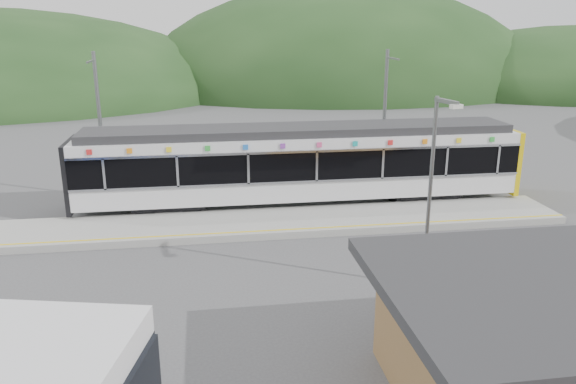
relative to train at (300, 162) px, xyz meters
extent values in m
plane|color=#4C4C4F|center=(-2.20, -6.00, -2.06)|extent=(120.00, 120.00, 0.00)
ellipsoid|color=#1E3D19|center=(13.80, 48.00, -2.06)|extent=(52.00, 39.00, 26.00)
ellipsoid|color=#1E3D19|center=(42.80, 42.00, -2.06)|extent=(44.00, 33.00, 16.00)
cube|color=#9E9E99|center=(-2.20, -2.70, -1.91)|extent=(26.00, 3.20, 0.30)
cube|color=yellow|center=(-2.20, -4.00, -1.76)|extent=(26.00, 0.10, 0.01)
cube|color=black|center=(-6.02, 0.00, -1.76)|extent=(3.20, 2.20, 0.56)
cube|color=black|center=(5.98, 0.00, -1.76)|extent=(3.20, 2.20, 0.56)
cube|color=silver|center=(-0.02, 0.00, -1.02)|extent=(20.00, 2.90, 0.92)
cube|color=black|center=(-0.02, 0.00, 0.16)|extent=(20.00, 2.96, 1.45)
cube|color=silver|center=(-0.02, -1.50, -0.51)|extent=(20.00, 0.05, 0.10)
cube|color=silver|center=(-0.02, -1.50, 0.84)|extent=(20.00, 0.05, 0.10)
cube|color=silver|center=(-0.02, 0.00, 1.11)|extent=(20.00, 2.90, 0.45)
cube|color=#2D2D30|center=(-0.02, 0.00, 1.52)|extent=(19.40, 2.50, 0.36)
cube|color=yellow|center=(10.10, 0.00, -0.16)|extent=(0.24, 2.92, 3.00)
cube|color=black|center=(-10.12, 0.00, -0.16)|extent=(0.20, 2.92, 3.00)
cube|color=silver|center=(-8.52, -1.50, 0.16)|extent=(0.10, 0.05, 1.35)
cube|color=silver|center=(-5.52, -1.50, 0.16)|extent=(0.10, 0.05, 1.35)
cube|color=silver|center=(-2.52, -1.50, 0.16)|extent=(0.10, 0.05, 1.35)
cube|color=silver|center=(0.48, -1.50, 0.16)|extent=(0.10, 0.05, 1.35)
cube|color=silver|center=(3.48, -1.50, 0.16)|extent=(0.10, 0.05, 1.35)
cube|color=silver|center=(6.48, -1.50, 0.16)|extent=(0.10, 0.05, 1.35)
cube|color=silver|center=(8.98, -1.50, 0.16)|extent=(0.10, 0.05, 1.35)
cube|color=red|center=(-9.02, -1.49, 1.12)|extent=(0.22, 0.04, 0.22)
cube|color=orange|center=(-7.42, -1.49, 1.12)|extent=(0.22, 0.04, 0.22)
cube|color=yellow|center=(-5.82, -1.49, 1.12)|extent=(0.22, 0.04, 0.22)
cube|color=green|center=(-4.22, -1.49, 1.12)|extent=(0.22, 0.04, 0.22)
cube|color=blue|center=(-2.62, -1.49, 1.12)|extent=(0.22, 0.04, 0.22)
cube|color=purple|center=(-1.02, -1.49, 1.12)|extent=(0.22, 0.04, 0.22)
cube|color=#E54C8C|center=(0.58, -1.49, 1.12)|extent=(0.22, 0.04, 0.22)
cube|color=#19A5A5|center=(2.18, -1.49, 1.12)|extent=(0.22, 0.04, 0.22)
cube|color=red|center=(3.78, -1.49, 1.12)|extent=(0.22, 0.04, 0.22)
cube|color=orange|center=(5.38, -1.49, 1.12)|extent=(0.22, 0.04, 0.22)
cube|color=yellow|center=(6.98, -1.49, 1.12)|extent=(0.22, 0.04, 0.22)
cube|color=green|center=(8.58, -1.49, 1.12)|extent=(0.22, 0.04, 0.22)
cylinder|color=slate|center=(-9.20, 2.60, 1.44)|extent=(0.18, 0.18, 7.00)
cube|color=slate|center=(-9.20, 1.80, 4.54)|extent=(0.08, 1.80, 0.08)
cylinder|color=slate|center=(4.80, 2.60, 1.44)|extent=(0.18, 0.18, 7.00)
cube|color=slate|center=(4.80, 1.80, 4.54)|extent=(0.08, 1.80, 0.08)
cylinder|color=slate|center=(2.54, -9.01, 1.02)|extent=(0.12, 0.12, 6.18)
cube|color=slate|center=(2.54, -9.47, 4.01)|extent=(0.33, 1.03, 0.12)
cube|color=silver|center=(2.54, -9.94, 3.93)|extent=(0.38, 0.25, 0.12)
camera|label=1|loc=(-4.31, -24.84, 6.19)|focal=35.00mm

